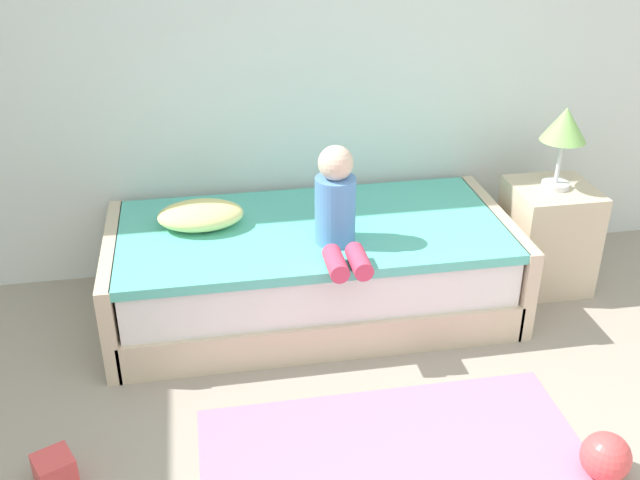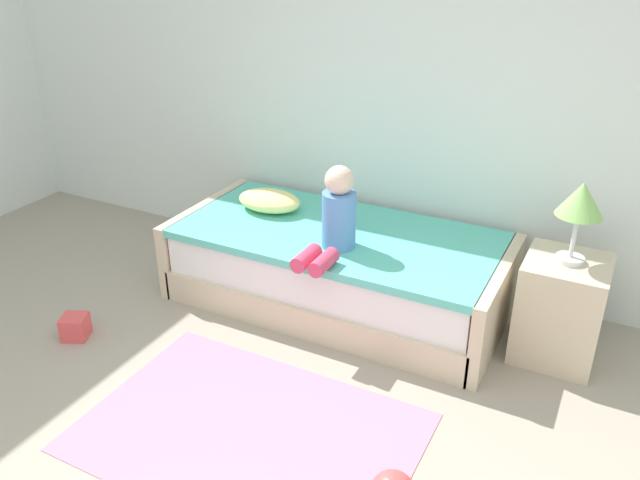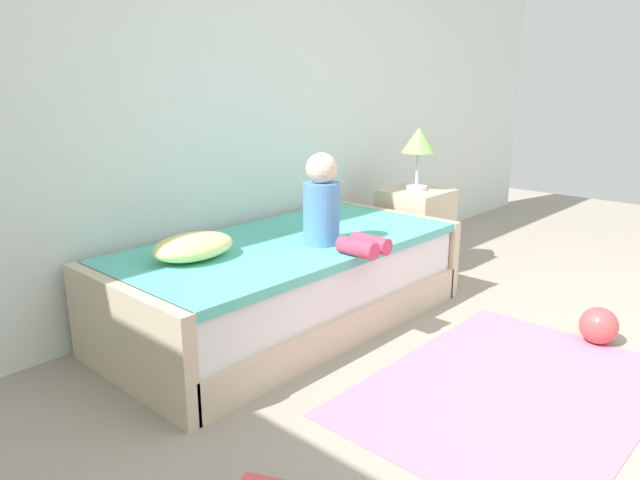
{
  "view_description": "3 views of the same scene",
  "coord_description": "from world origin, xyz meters",
  "px_view_note": "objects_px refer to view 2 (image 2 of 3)",
  "views": [
    {
      "loc": [
        -0.97,
        -1.39,
        2.23
      ],
      "look_at": [
        -0.41,
        1.75,
        0.55
      ],
      "focal_mm": 41.72,
      "sensor_mm": 36.0,
      "label": 1
    },
    {
      "loc": [
        1.14,
        -1.26,
        2.21
      ],
      "look_at": [
        -0.41,
        1.75,
        0.55
      ],
      "focal_mm": 36.0,
      "sensor_mm": 36.0,
      "label": 2
    },
    {
      "loc": [
        -2.63,
        -0.29,
        1.38
      ],
      "look_at": [
        -0.41,
        1.75,
        0.55
      ],
      "focal_mm": 32.92,
      "sensor_mm": 36.0,
      "label": 3
    }
  ],
  "objects_px": {
    "nightstand": "(560,309)",
    "toy_block": "(75,327)",
    "pillow": "(269,201)",
    "table_lamp": "(580,203)",
    "child_figure": "(335,217)",
    "bed": "(338,267)"
  },
  "relations": [
    {
      "from": "nightstand",
      "to": "child_figure",
      "type": "xyz_separation_m",
      "value": [
        -1.26,
        -0.27,
        0.4
      ]
    },
    {
      "from": "bed",
      "to": "child_figure",
      "type": "height_order",
      "value": "child_figure"
    },
    {
      "from": "nightstand",
      "to": "table_lamp",
      "type": "bearing_deg",
      "value": 0.0
    },
    {
      "from": "bed",
      "to": "table_lamp",
      "type": "relative_size",
      "value": 4.69
    },
    {
      "from": "child_figure",
      "to": "toy_block",
      "type": "height_order",
      "value": "child_figure"
    },
    {
      "from": "table_lamp",
      "to": "toy_block",
      "type": "relative_size",
      "value": 3.16
    },
    {
      "from": "bed",
      "to": "table_lamp",
      "type": "bearing_deg",
      "value": 1.65
    },
    {
      "from": "bed",
      "to": "toy_block",
      "type": "bearing_deg",
      "value": -137.81
    },
    {
      "from": "bed",
      "to": "toy_block",
      "type": "relative_size",
      "value": 14.81
    },
    {
      "from": "bed",
      "to": "table_lamp",
      "type": "xyz_separation_m",
      "value": [
        1.35,
        0.04,
        0.69
      ]
    },
    {
      "from": "table_lamp",
      "to": "toy_block",
      "type": "xyz_separation_m",
      "value": [
        -2.55,
        -1.13,
        -0.87
      ]
    },
    {
      "from": "nightstand",
      "to": "table_lamp",
      "type": "relative_size",
      "value": 1.33
    },
    {
      "from": "nightstand",
      "to": "pillow",
      "type": "bearing_deg",
      "value": 178.17
    },
    {
      "from": "bed",
      "to": "pillow",
      "type": "relative_size",
      "value": 4.8
    },
    {
      "from": "nightstand",
      "to": "pillow",
      "type": "xyz_separation_m",
      "value": [
        -1.91,
        0.06,
        0.26
      ]
    },
    {
      "from": "table_lamp",
      "to": "child_figure",
      "type": "height_order",
      "value": "table_lamp"
    },
    {
      "from": "child_figure",
      "to": "nightstand",
      "type": "bearing_deg",
      "value": 11.95
    },
    {
      "from": "pillow",
      "to": "toy_block",
      "type": "distance_m",
      "value": 1.44
    },
    {
      "from": "nightstand",
      "to": "toy_block",
      "type": "height_order",
      "value": "nightstand"
    },
    {
      "from": "table_lamp",
      "to": "pillow",
      "type": "xyz_separation_m",
      "value": [
        -1.91,
        0.06,
        -0.37
      ]
    },
    {
      "from": "toy_block",
      "to": "table_lamp",
      "type": "bearing_deg",
      "value": 23.87
    },
    {
      "from": "nightstand",
      "to": "child_figure",
      "type": "distance_m",
      "value": 1.35
    }
  ]
}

